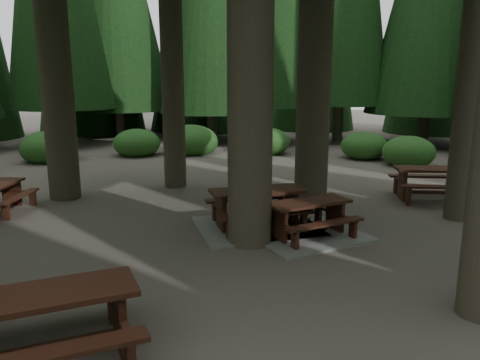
{
  "coord_description": "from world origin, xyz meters",
  "views": [
    {
      "loc": [
        0.97,
        -8.43,
        3.12
      ],
      "look_at": [
        0.59,
        0.85,
        1.1
      ],
      "focal_mm": 35.0,
      "sensor_mm": 36.0,
      "label": 1
    }
  ],
  "objects_px": {
    "picnic_table_a": "(308,225)",
    "picnic_table_c": "(257,215)",
    "picnic_table_e": "(46,317)",
    "picnic_table_d": "(433,179)"
  },
  "relations": [
    {
      "from": "picnic_table_a",
      "to": "picnic_table_c",
      "type": "relative_size",
      "value": 0.93
    },
    {
      "from": "picnic_table_a",
      "to": "picnic_table_e",
      "type": "xyz_separation_m",
      "value": [
        -3.32,
        -4.43,
        0.32
      ]
    },
    {
      "from": "picnic_table_c",
      "to": "picnic_table_e",
      "type": "relative_size",
      "value": 1.22
    },
    {
      "from": "picnic_table_c",
      "to": "picnic_table_d",
      "type": "bearing_deg",
      "value": 11.56
    },
    {
      "from": "picnic_table_d",
      "to": "picnic_table_e",
      "type": "relative_size",
      "value": 0.82
    },
    {
      "from": "picnic_table_e",
      "to": "picnic_table_d",
      "type": "bearing_deg",
      "value": 21.75
    },
    {
      "from": "picnic_table_e",
      "to": "picnic_table_a",
      "type": "bearing_deg",
      "value": 27.36
    },
    {
      "from": "picnic_table_d",
      "to": "picnic_table_e",
      "type": "distance_m",
      "value": 10.21
    },
    {
      "from": "picnic_table_d",
      "to": "picnic_table_a",
      "type": "bearing_deg",
      "value": -136.59
    },
    {
      "from": "picnic_table_a",
      "to": "picnic_table_e",
      "type": "distance_m",
      "value": 5.54
    }
  ]
}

